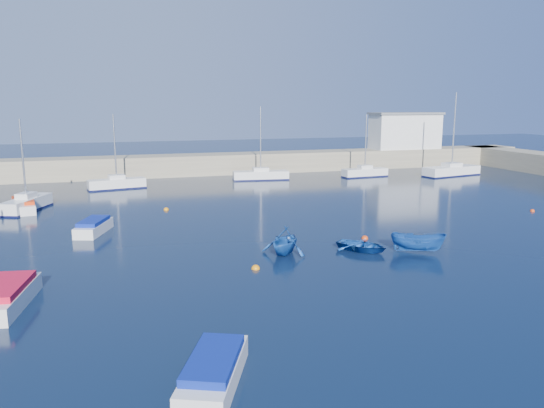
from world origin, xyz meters
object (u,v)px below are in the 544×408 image
object	(u,v)px
motorboat_3	(214,371)
sailboat_7	(365,172)
motorboat_2	(23,205)
sailboat_6	(261,175)
motorboat_0	(6,296)
dinghy_right	(418,243)
sailboat_5	(117,183)
dinghy_left	(285,241)
sailboat_8	(451,170)
dinghy_center	(362,246)
motorboat_1	(94,227)
sailboat_3	(27,204)
harbor_office	(405,132)

from	to	relation	value
motorboat_3	sailboat_7	bearing A→B (deg)	81.39
motorboat_2	sailboat_6	bearing A→B (deg)	17.07
motorboat_0	dinghy_right	size ratio (longest dim) A/B	1.57
sailboat_5	sailboat_7	distance (m)	30.38
motorboat_2	dinghy_left	xyz separation A→B (m)	(17.46, -19.49, 0.35)
sailboat_8	motorboat_0	size ratio (longest dim) A/B	2.00
motorboat_2	dinghy_right	size ratio (longest dim) A/B	1.62
sailboat_7	dinghy_center	distance (m)	34.94
motorboat_1	dinghy_right	size ratio (longest dim) A/B	1.32
sailboat_3	dinghy_right	bearing A→B (deg)	-18.32
sailboat_7	sailboat_8	world-z (taller)	sailboat_8
harbor_office	dinghy_right	size ratio (longest dim) A/B	2.97
motorboat_2	dinghy_left	size ratio (longest dim) A/B	1.68
motorboat_0	motorboat_2	distance (m)	24.04
sailboat_8	motorboat_1	xyz separation A→B (m)	(-43.66, -18.68, -0.18)
motorboat_1	motorboat_3	xyz separation A→B (m)	(4.21, -23.28, 0.01)
sailboat_7	sailboat_8	bearing A→B (deg)	-106.18
sailboat_8	sailboat_5	bearing A→B (deg)	76.35
motorboat_3	dinghy_left	size ratio (longest dim) A/B	1.46
motorboat_1	motorboat_2	bearing A→B (deg)	139.87
motorboat_2	motorboat_3	bearing A→B (deg)	-81.81
motorboat_3	dinghy_center	world-z (taller)	motorboat_3
sailboat_6	motorboat_3	xyz separation A→B (m)	(-14.82, -45.68, -0.11)
sailboat_6	motorboat_1	world-z (taller)	sailboat_6
sailboat_6	dinghy_left	size ratio (longest dim) A/B	2.71
sailboat_3	sailboat_6	distance (m)	27.54
sailboat_5	dinghy_left	world-z (taller)	sailboat_5
motorboat_1	sailboat_8	bearing A→B (deg)	42.70
dinghy_center	motorboat_3	bearing A→B (deg)	-171.42
motorboat_1	motorboat_2	size ratio (longest dim) A/B	0.81
sailboat_7	motorboat_3	distance (m)	52.52
harbor_office	sailboat_3	world-z (taller)	sailboat_3
sailboat_7	motorboat_2	size ratio (longest dim) A/B	1.44
motorboat_3	dinghy_left	distance (m)	15.83
sailboat_3	dinghy_center	xyz separation A→B (m)	(22.09, -20.35, -0.28)
harbor_office	motorboat_1	world-z (taller)	harbor_office
motorboat_1	dinghy_right	world-z (taller)	dinghy_right
motorboat_1	motorboat_2	xyz separation A→B (m)	(-6.02, 10.28, 0.03)
sailboat_7	dinghy_center	size ratio (longest dim) A/B	2.40
sailboat_6	sailboat_7	size ratio (longest dim) A/B	1.12
motorboat_2	dinghy_center	xyz separation A→B (m)	(22.38, -20.30, -0.17)
motorboat_2	dinghy_center	distance (m)	30.22
harbor_office	sailboat_3	size ratio (longest dim) A/B	1.26
sailboat_5	dinghy_center	distance (m)	33.56
motorboat_0	sailboat_8	bearing A→B (deg)	43.82
harbor_office	dinghy_left	world-z (taller)	harbor_office
sailboat_8	motorboat_3	xyz separation A→B (m)	(-39.44, -41.97, -0.17)
motorboat_1	motorboat_2	world-z (taller)	motorboat_2
sailboat_7	dinghy_right	world-z (taller)	sailboat_7
sailboat_5	motorboat_2	distance (m)	12.89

